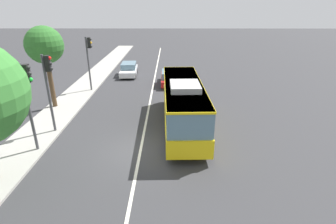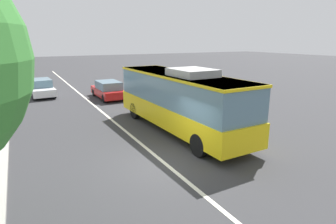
% 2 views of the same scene
% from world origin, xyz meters
% --- Properties ---
extents(ground_plane, '(160.00, 160.00, 0.00)m').
position_xyz_m(ground_plane, '(0.00, 0.00, 0.00)').
color(ground_plane, '#333335').
extents(lane_centre_line, '(76.00, 0.16, 0.01)m').
position_xyz_m(lane_centre_line, '(0.00, 0.00, 0.01)').
color(lane_centre_line, silver).
rests_on(lane_centre_line, ground_plane).
extents(transit_bus, '(10.07, 2.79, 3.46)m').
position_xyz_m(transit_bus, '(3.36, -2.63, 1.81)').
color(transit_bus, yellow).
rests_on(transit_bus, ground_plane).
extents(sedan_red, '(4.52, 1.87, 1.46)m').
position_xyz_m(sedan_red, '(13.64, -1.75, 0.72)').
color(sedan_red, '#B21919').
rests_on(sedan_red, ground_plane).
extents(sedan_white, '(4.58, 2.01, 1.46)m').
position_xyz_m(sedan_white, '(17.43, 3.14, 0.72)').
color(sedan_white, white).
rests_on(sedan_white, ground_plane).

